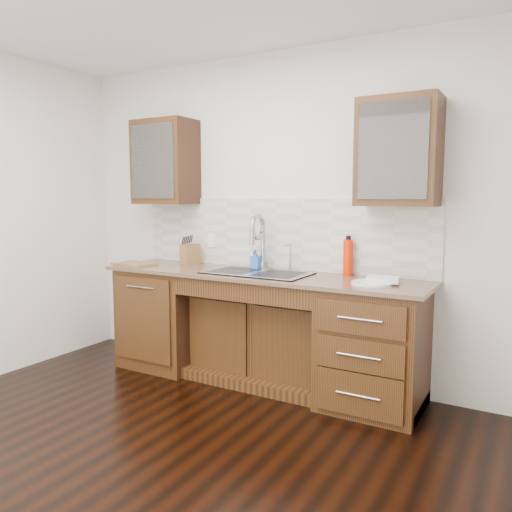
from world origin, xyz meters
The scene contains 24 objects.
ground centered at (0.00, 0.00, -0.05)m, with size 4.00×3.50×0.10m, color black.
wall_back centered at (0.00, 1.80, 1.35)m, with size 4.00×0.10×2.70m, color silver.
base_cabinet_left centered at (-0.95, 1.44, 0.44)m, with size 0.70×0.62×0.88m, color #593014.
base_cabinet_center centered at (0.00, 1.53, 0.35)m, with size 1.20×0.44×0.70m, color #593014.
base_cabinet_right centered at (0.95, 1.44, 0.44)m, with size 0.70×0.62×0.88m, color #593014.
countertop centered at (0.00, 1.43, 0.90)m, with size 2.70×0.65×0.03m, color #84705B.
backsplash centered at (0.00, 1.74, 1.21)m, with size 2.70×0.02×0.59m, color beige.
sink centered at (0.00, 1.41, 0.83)m, with size 0.84×0.46×0.19m, color #9E9EA5.
faucet centered at (-0.07, 1.64, 1.11)m, with size 0.04×0.04×0.40m, color #999993.
filter_tap centered at (0.18, 1.65, 1.03)m, with size 0.02×0.02×0.24m, color #999993.
upper_cabinet_left centered at (-1.05, 1.58, 1.83)m, with size 0.55×0.34×0.75m, color #593014.
upper_cabinet_right centered at (1.05, 1.58, 1.83)m, with size 0.55×0.34×0.75m, color #593014.
outlet_left centered at (-0.65, 1.73, 1.12)m, with size 0.08×0.01×0.12m, color white.
outlet_right centered at (0.65, 1.73, 1.12)m, with size 0.08×0.01×0.12m, color white.
soap_bottle centered at (-0.11, 1.59, 0.99)m, with size 0.07×0.08×0.17m, color blue.
water_bottle centered at (0.67, 1.66, 1.05)m, with size 0.08×0.08×0.28m, color red.
plate centered at (0.94, 1.38, 0.92)m, with size 0.29×0.29×0.02m, color white.
dish_towel centered at (1.01, 1.42, 0.94)m, with size 0.22×0.16×0.03m, color beige.
knife_block centered at (-0.79, 1.58, 1.00)m, with size 0.10×0.16×0.18m, color olive.
cutting_board centered at (-1.19, 1.30, 0.92)m, with size 0.37×0.26×0.02m, color brown.
cup_left_a centered at (-1.14, 1.58, 1.77)m, with size 0.12×0.12×0.09m, color white.
cup_left_b centered at (-0.93, 1.58, 1.78)m, with size 0.11×0.11×0.10m, color white.
cup_right_a centered at (0.99, 1.58, 1.77)m, with size 0.13×0.13×0.10m, color white.
cup_right_b centered at (1.14, 1.58, 1.77)m, with size 0.10×0.10×0.09m, color white.
Camera 1 is at (1.94, -2.00, 1.52)m, focal length 35.00 mm.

